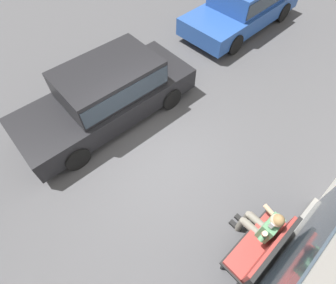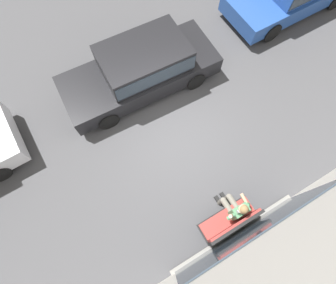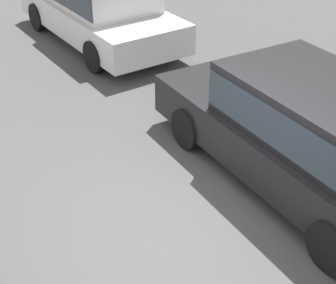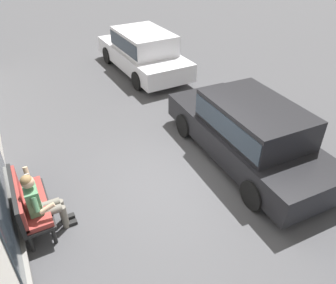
# 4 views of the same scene
# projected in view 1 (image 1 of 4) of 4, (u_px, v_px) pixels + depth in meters

# --- Properties ---
(ground_plane) EXTENTS (60.00, 60.00, 0.00)m
(ground_plane) POSITION_uv_depth(u_px,v_px,m) (160.00, 159.00, 6.38)
(ground_plane) COLOR #424244
(bench) EXTENTS (1.44, 0.55, 1.00)m
(bench) POSITION_uv_depth(u_px,v_px,m) (263.00, 247.00, 4.63)
(bench) COLOR black
(bench) RESTS_ON ground_plane
(person_on_phone) EXTENTS (0.73, 0.74, 1.34)m
(person_on_phone) POSITION_uv_depth(u_px,v_px,m) (263.00, 226.00, 4.72)
(person_on_phone) COLOR #6B665B
(person_on_phone) RESTS_ON ground_plane
(parked_car_near) EXTENTS (4.70, 2.01, 1.50)m
(parked_car_near) POSITION_uv_depth(u_px,v_px,m) (244.00, 3.00, 9.16)
(parked_car_near) COLOR #23478E
(parked_car_near) RESTS_ON ground_plane
(parked_car_mid) EXTENTS (4.73, 2.00, 1.52)m
(parked_car_mid) POSITION_uv_depth(u_px,v_px,m) (108.00, 91.00, 6.57)
(parked_car_mid) COLOR black
(parked_car_mid) RESTS_ON ground_plane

